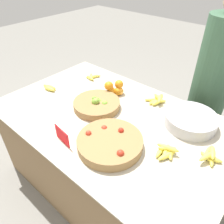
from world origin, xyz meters
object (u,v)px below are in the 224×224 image
object	(u,v)px
lime_bowl	(97,104)
metal_bowl	(191,120)
tomato_basket	(110,143)
price_sign	(62,136)
vendor_person	(208,94)

from	to	relation	value
lime_bowl	metal_bowl	distance (m)	0.73
tomato_basket	metal_bowl	distance (m)	0.63
tomato_basket	price_sign	bearing A→B (deg)	-146.89
vendor_person	price_sign	bearing A→B (deg)	-110.14
metal_bowl	price_sign	distance (m)	0.93
metal_bowl	price_sign	size ratio (longest dim) A/B	2.39
metal_bowl	price_sign	xyz separation A→B (m)	(-0.57, -0.73, 0.01)
metal_bowl	vendor_person	world-z (taller)	vendor_person
lime_bowl	price_sign	world-z (taller)	price_sign
price_sign	vendor_person	world-z (taller)	vendor_person
price_sign	vendor_person	distance (m)	1.42
vendor_person	lime_bowl	bearing A→B (deg)	-123.81
lime_bowl	price_sign	xyz separation A→B (m)	(0.11, -0.44, 0.02)
price_sign	vendor_person	bearing A→B (deg)	76.70
lime_bowl	vendor_person	distance (m)	1.07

